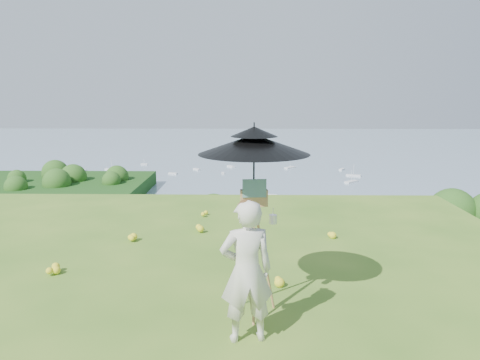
# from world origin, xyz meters

# --- Properties ---
(ground) EXTENTS (14.00, 14.00, 0.00)m
(ground) POSITION_xyz_m (0.00, 0.00, 0.00)
(ground) COLOR #437421
(ground) RESTS_ON ground
(shoreline_tier) EXTENTS (170.00, 28.00, 8.00)m
(shoreline_tier) POSITION_xyz_m (0.00, 75.00, -36.00)
(shoreline_tier) COLOR slate
(shoreline_tier) RESTS_ON bay_water
(bay_water) EXTENTS (700.00, 700.00, 0.00)m
(bay_water) POSITION_xyz_m (0.00, 240.00, -34.00)
(bay_water) COLOR #7396A4
(bay_water) RESTS_ON ground
(peninsula) EXTENTS (90.00, 60.00, 12.00)m
(peninsula) POSITION_xyz_m (-75.00, 155.00, -29.00)
(peninsula) COLOR #173A0F
(peninsula) RESTS_ON bay_water
(slope_trees) EXTENTS (110.00, 50.00, 6.00)m
(slope_trees) POSITION_xyz_m (0.00, 35.00, -15.00)
(slope_trees) COLOR #1C4F17
(slope_trees) RESTS_ON forest_slope
(harbor_town) EXTENTS (110.00, 22.00, 5.00)m
(harbor_town) POSITION_xyz_m (0.00, 75.00, -29.50)
(harbor_town) COLOR silver
(harbor_town) RESTS_ON shoreline_tier
(moored_boats) EXTENTS (140.00, 140.00, 0.70)m
(moored_boats) POSITION_xyz_m (-12.50, 161.00, -33.65)
(moored_boats) COLOR silver
(moored_boats) RESTS_ON bay_water
(wildflowers) EXTENTS (10.00, 10.50, 0.12)m
(wildflowers) POSITION_xyz_m (0.00, 0.25, 0.06)
(wildflowers) COLOR yellow
(wildflowers) RESTS_ON ground
(painter) EXTENTS (0.62, 0.47, 1.54)m
(painter) POSITION_xyz_m (2.17, -0.12, 0.77)
(painter) COLOR beige
(painter) RESTS_ON ground
(field_easel) EXTENTS (0.67, 0.67, 1.64)m
(field_easel) POSITION_xyz_m (2.25, 0.49, 0.82)
(field_easel) COLOR #A67245
(field_easel) RESTS_ON ground
(sun_umbrella) EXTENTS (1.29, 1.29, 0.92)m
(sun_umbrella) POSITION_xyz_m (2.25, 0.52, 1.81)
(sun_umbrella) COLOR black
(sun_umbrella) RESTS_ON field_easel
(painter_cap) EXTENTS (0.19, 0.22, 0.10)m
(painter_cap) POSITION_xyz_m (2.17, -0.12, 1.50)
(painter_cap) COLOR #C16B6A
(painter_cap) RESTS_ON painter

